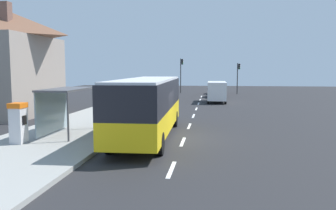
{
  "coord_description": "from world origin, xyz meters",
  "views": [
    {
      "loc": [
        1.73,
        -18.55,
        3.72
      ],
      "look_at": [
        -1.0,
        2.8,
        1.5
      ],
      "focal_mm": 37.33,
      "sensor_mm": 36.0,
      "label": 1
    }
  ],
  "objects_px": {
    "recycling_bin_yellow": "(110,122)",
    "sedan_near": "(216,89)",
    "white_van": "(217,90)",
    "recycling_bin_orange": "(113,120)",
    "traffic_light_far_side": "(181,70)",
    "traffic_light_near_side": "(238,73)",
    "bus_shelter": "(61,99)",
    "sedan_far": "(217,91)",
    "ticket_machine": "(18,123)",
    "bus": "(148,104)"
  },
  "relations": [
    {
      "from": "recycling_bin_yellow",
      "to": "sedan_near",
      "type": "bearing_deg",
      "value": 78.88
    },
    {
      "from": "white_van",
      "to": "recycling_bin_orange",
      "type": "relative_size",
      "value": 5.48
    },
    {
      "from": "sedan_near",
      "to": "traffic_light_far_side",
      "type": "height_order",
      "value": "traffic_light_far_side"
    },
    {
      "from": "traffic_light_near_side",
      "to": "bus_shelter",
      "type": "distance_m",
      "value": 37.24
    },
    {
      "from": "white_van",
      "to": "sedan_near",
      "type": "relative_size",
      "value": 1.16
    },
    {
      "from": "traffic_light_far_side",
      "to": "bus_shelter",
      "type": "height_order",
      "value": "traffic_light_far_side"
    },
    {
      "from": "recycling_bin_yellow",
      "to": "bus_shelter",
      "type": "xyz_separation_m",
      "value": [
        -2.21,
        -1.62,
        1.44
      ]
    },
    {
      "from": "sedan_far",
      "to": "recycling_bin_orange",
      "type": "relative_size",
      "value": 4.69
    },
    {
      "from": "sedan_near",
      "to": "sedan_far",
      "type": "bearing_deg",
      "value": -89.99
    },
    {
      "from": "recycling_bin_orange",
      "to": "bus_shelter",
      "type": "xyz_separation_m",
      "value": [
        -2.21,
        -2.32,
        1.44
      ]
    },
    {
      "from": "white_van",
      "to": "traffic_light_far_side",
      "type": "relative_size",
      "value": 0.98
    },
    {
      "from": "ticket_machine",
      "to": "bus_shelter",
      "type": "distance_m",
      "value": 2.91
    },
    {
      "from": "sedan_far",
      "to": "bus_shelter",
      "type": "bearing_deg",
      "value": -106.91
    },
    {
      "from": "recycling_bin_orange",
      "to": "traffic_light_near_side",
      "type": "distance_m",
      "value": 34.43
    },
    {
      "from": "traffic_light_near_side",
      "to": "bus_shelter",
      "type": "relative_size",
      "value": 1.15
    },
    {
      "from": "white_van",
      "to": "ticket_machine",
      "type": "xyz_separation_m",
      "value": [
        -9.65,
        -23.96,
        -0.17
      ]
    },
    {
      "from": "traffic_light_near_side",
      "to": "traffic_light_far_side",
      "type": "bearing_deg",
      "value": 174.69
    },
    {
      "from": "sedan_near",
      "to": "ticket_machine",
      "type": "xyz_separation_m",
      "value": [
        -9.75,
        -37.24,
        0.38
      ]
    },
    {
      "from": "bus_shelter",
      "to": "sedan_far",
      "type": "bearing_deg",
      "value": 73.09
    },
    {
      "from": "white_van",
      "to": "bus_shelter",
      "type": "distance_m",
      "value": 23.09
    },
    {
      "from": "sedan_near",
      "to": "recycling_bin_yellow",
      "type": "relative_size",
      "value": 4.73
    },
    {
      "from": "bus",
      "to": "sedan_far",
      "type": "bearing_deg",
      "value": 81.93
    },
    {
      "from": "bus",
      "to": "bus_shelter",
      "type": "height_order",
      "value": "bus"
    },
    {
      "from": "recycling_bin_orange",
      "to": "sedan_far",
      "type": "bearing_deg",
      "value": 76.13
    },
    {
      "from": "ticket_machine",
      "to": "traffic_light_near_side",
      "type": "height_order",
      "value": "traffic_light_near_side"
    },
    {
      "from": "recycling_bin_yellow",
      "to": "recycling_bin_orange",
      "type": "distance_m",
      "value": 0.7
    },
    {
      "from": "white_van",
      "to": "recycling_bin_yellow",
      "type": "bearing_deg",
      "value": -107.92
    },
    {
      "from": "sedan_far",
      "to": "traffic_light_near_side",
      "type": "bearing_deg",
      "value": 64.15
    },
    {
      "from": "white_van",
      "to": "sedan_far",
      "type": "xyz_separation_m",
      "value": [
        0.1,
        7.24,
        -0.55
      ]
    },
    {
      "from": "traffic_light_far_side",
      "to": "traffic_light_near_side",
      "type": "bearing_deg",
      "value": -5.31
    },
    {
      "from": "sedan_far",
      "to": "sedan_near",
      "type": "bearing_deg",
      "value": 90.01
    },
    {
      "from": "white_van",
      "to": "sedan_far",
      "type": "relative_size",
      "value": 1.17
    },
    {
      "from": "sedan_near",
      "to": "recycling_bin_orange",
      "type": "bearing_deg",
      "value": -101.35
    },
    {
      "from": "bus_shelter",
      "to": "white_van",
      "type": "bearing_deg",
      "value": 68.08
    },
    {
      "from": "bus",
      "to": "white_van",
      "type": "distance_m",
      "value": 21.4
    },
    {
      "from": "traffic_light_near_side",
      "to": "sedan_far",
      "type": "bearing_deg",
      "value": -115.85
    },
    {
      "from": "white_van",
      "to": "traffic_light_near_side",
      "type": "xyz_separation_m",
      "value": [
        3.3,
        13.86,
        1.74
      ]
    },
    {
      "from": "recycling_bin_yellow",
      "to": "traffic_light_far_side",
      "type": "xyz_separation_m",
      "value": [
        1.1,
        34.44,
        2.87
      ]
    },
    {
      "from": "white_van",
      "to": "sedan_far",
      "type": "bearing_deg",
      "value": 89.23
    },
    {
      "from": "sedan_far",
      "to": "traffic_light_far_side",
      "type": "xyz_separation_m",
      "value": [
        -5.4,
        7.42,
        2.74
      ]
    },
    {
      "from": "bus",
      "to": "traffic_light_far_side",
      "type": "distance_m",
      "value": 35.76
    },
    {
      "from": "ticket_machine",
      "to": "bus_shelter",
      "type": "xyz_separation_m",
      "value": [
        1.04,
        2.55,
        0.93
      ]
    },
    {
      "from": "ticket_machine",
      "to": "recycling_bin_orange",
      "type": "height_order",
      "value": "ticket_machine"
    },
    {
      "from": "ticket_machine",
      "to": "recycling_bin_yellow",
      "type": "distance_m",
      "value": 5.32
    },
    {
      "from": "sedan_near",
      "to": "traffic_light_near_side",
      "type": "bearing_deg",
      "value": 10.24
    },
    {
      "from": "bus",
      "to": "traffic_light_near_side",
      "type": "height_order",
      "value": "traffic_light_near_side"
    },
    {
      "from": "sedan_far",
      "to": "recycling_bin_orange",
      "type": "height_order",
      "value": "sedan_far"
    },
    {
      "from": "white_van",
      "to": "traffic_light_near_side",
      "type": "relative_size",
      "value": 1.13
    },
    {
      "from": "bus_shelter",
      "to": "sedan_near",
      "type": "bearing_deg",
      "value": 75.91
    },
    {
      "from": "sedan_far",
      "to": "recycling_bin_orange",
      "type": "xyz_separation_m",
      "value": [
        -6.5,
        -26.33,
        -0.14
      ]
    }
  ]
}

